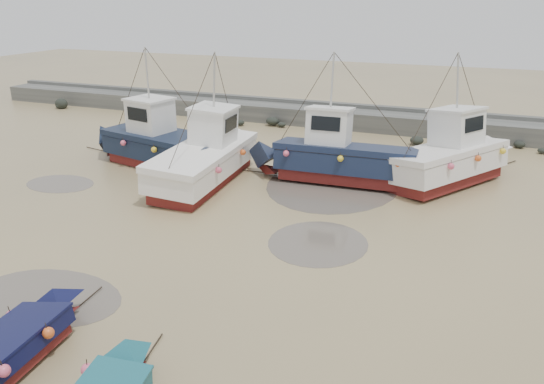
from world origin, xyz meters
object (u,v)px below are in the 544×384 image
(dinghy_1, at_px, (12,345))
(cabin_boat_0, at_px, (157,142))
(cabin_boat_2, at_px, (333,155))
(person, at_px, (216,180))
(cabin_boat_3, at_px, (455,156))
(cabin_boat_1, at_px, (208,155))

(dinghy_1, relative_size, cabin_boat_0, 0.59)
(cabin_boat_2, xyz_separation_m, person, (-5.42, -2.06, -1.35))
(cabin_boat_0, xyz_separation_m, cabin_boat_3, (15.08, 3.02, 0.03))
(cabin_boat_0, xyz_separation_m, cabin_boat_1, (3.67, -1.12, -0.01))
(cabin_boat_1, relative_size, cabin_boat_2, 1.11)
(cabin_boat_2, distance_m, cabin_boat_3, 5.97)
(cabin_boat_3, bearing_deg, dinghy_1, -84.62)
(cabin_boat_0, bearing_deg, cabin_boat_1, -94.44)
(cabin_boat_0, height_order, cabin_boat_1, same)
(cabin_boat_0, bearing_deg, cabin_boat_3, -66.22)
(cabin_boat_2, height_order, cabin_boat_3, same)
(cabin_boat_2, relative_size, cabin_boat_3, 1.11)
(dinghy_1, xyz_separation_m, cabin_boat_1, (-2.15, 14.40, 0.77))
(cabin_boat_1, height_order, person, cabin_boat_1)
(cabin_boat_1, height_order, cabin_boat_3, same)
(dinghy_1, distance_m, person, 14.56)
(dinghy_1, distance_m, cabin_boat_0, 16.59)
(cabin_boat_0, bearing_deg, dinghy_1, -146.97)
(dinghy_1, height_order, cabin_boat_2, cabin_boat_2)
(cabin_boat_3, height_order, person, cabin_boat_3)
(cabin_boat_2, bearing_deg, person, 107.84)
(cabin_boat_2, xyz_separation_m, cabin_boat_3, (5.61, 2.03, 0.01))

